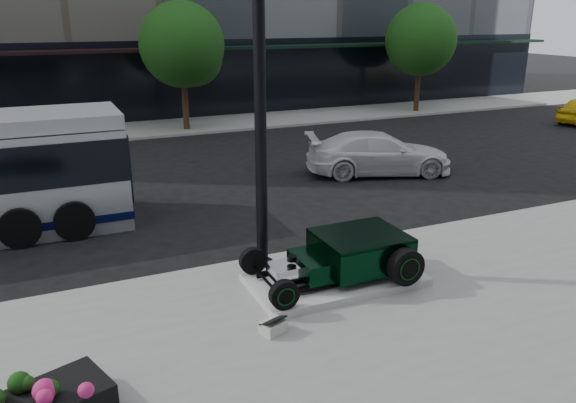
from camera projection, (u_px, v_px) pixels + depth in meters
name	position (u px, v px, depth m)	size (l,w,h in m)	color
ground	(274.00, 224.00, 14.63)	(120.00, 120.00, 0.00)	black
sidewalk_far	(161.00, 128.00, 26.74)	(70.00, 4.00, 0.12)	gray
street_trees	(185.00, 48.00, 25.21)	(29.80, 3.80, 5.70)	black
display_plinth	(335.00, 279.00, 11.15)	(3.40, 1.80, 0.15)	silver
hot_rod	(351.00, 253.00, 11.12)	(3.22, 2.00, 0.81)	black
info_plaque	(273.00, 326.00, 9.37)	(0.48, 0.42, 0.31)	silver
lamppost	(260.00, 97.00, 10.64)	(0.43, 0.43, 7.75)	black
white_sedan	(379.00, 153.00, 19.08)	(2.00, 4.91, 1.43)	white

